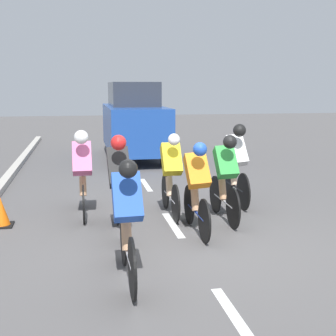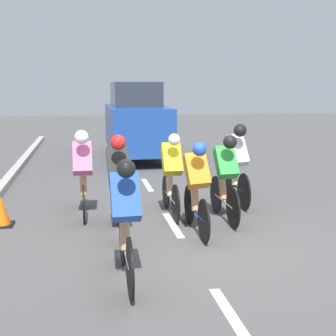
% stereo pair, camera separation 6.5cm
% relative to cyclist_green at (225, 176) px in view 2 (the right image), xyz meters
% --- Properties ---
extents(ground_plane, '(60.00, 60.00, 0.00)m').
position_rel_cyclist_green_xyz_m(ground_plane, '(0.90, 0.76, -0.78)').
color(ground_plane, '#565454').
extents(lane_stripe_near, '(0.12, 1.40, 0.01)m').
position_rel_cyclist_green_xyz_m(lane_stripe_near, '(0.90, 3.25, -0.78)').
color(lane_stripe_near, white).
rests_on(lane_stripe_near, ground).
extents(lane_stripe_mid, '(0.12, 1.40, 0.01)m').
position_rel_cyclist_green_xyz_m(lane_stripe_mid, '(0.90, 0.05, -0.78)').
color(lane_stripe_mid, white).
rests_on(lane_stripe_mid, ground).
extents(lane_stripe_far, '(0.12, 1.40, 0.01)m').
position_rel_cyclist_green_xyz_m(lane_stripe_far, '(0.90, -3.15, -0.78)').
color(lane_stripe_far, white).
rests_on(lane_stripe_far, ground).
extents(cyclist_green, '(0.34, 1.66, 1.48)m').
position_rel_cyclist_green_xyz_m(cyclist_green, '(0.00, 0.00, 0.00)').
color(cyclist_green, black).
rests_on(cyclist_green, ground).
extents(cyclist_orange, '(0.35, 1.62, 1.45)m').
position_rel_cyclist_green_xyz_m(cyclist_orange, '(0.63, 0.58, -0.02)').
color(cyclist_orange, black).
rests_on(cyclist_orange, ground).
extents(cyclist_blue, '(0.33, 1.70, 1.49)m').
position_rel_cyclist_green_xyz_m(cyclist_blue, '(1.85, 2.20, -0.01)').
color(cyclist_blue, black).
rests_on(cyclist_blue, ground).
extents(cyclist_black, '(0.35, 1.68, 1.56)m').
position_rel_cyclist_green_xyz_m(cyclist_black, '(1.79, 0.41, 0.04)').
color(cyclist_black, black).
rests_on(cyclist_black, ground).
extents(cyclist_white, '(0.36, 1.67, 1.57)m').
position_rel_cyclist_green_xyz_m(cyclist_white, '(-0.53, -1.02, 0.05)').
color(cyclist_white, black).
rests_on(cyclist_white, ground).
extents(cyclist_yellow, '(0.32, 1.60, 1.47)m').
position_rel_cyclist_green_xyz_m(cyclist_yellow, '(0.82, -0.49, -0.01)').
color(cyclist_yellow, black).
rests_on(cyclist_yellow, ground).
extents(cyclist_pink, '(0.32, 1.67, 1.53)m').
position_rel_cyclist_green_xyz_m(cyclist_pink, '(2.33, -0.75, 0.04)').
color(cyclist_pink, black).
rests_on(cyclist_pink, ground).
extents(support_car, '(1.70, 4.48, 2.36)m').
position_rel_cyclist_green_xyz_m(support_car, '(0.70, -7.18, 0.39)').
color(support_car, black).
rests_on(support_car, ground).
extents(traffic_cone, '(0.36, 0.36, 0.49)m').
position_rel_cyclist_green_xyz_m(traffic_cone, '(3.65, -0.39, -0.54)').
color(traffic_cone, black).
rests_on(traffic_cone, ground).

